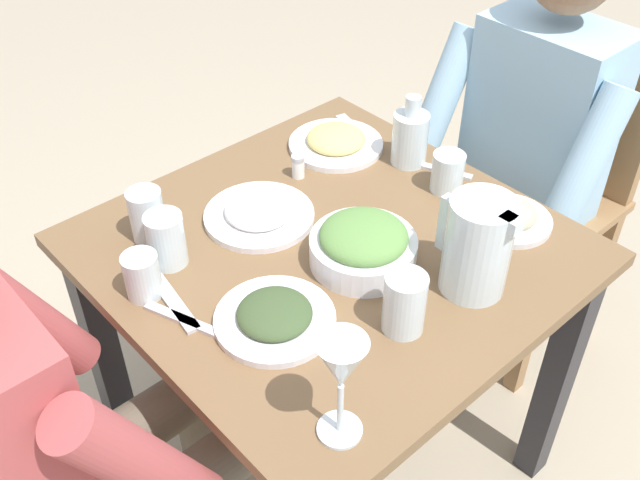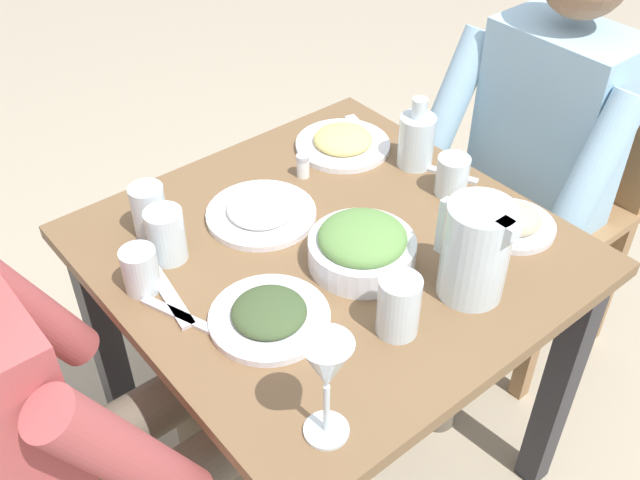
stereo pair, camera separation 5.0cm
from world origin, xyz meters
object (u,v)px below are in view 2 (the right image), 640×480
plate_fries (343,142)px  plate_beans (513,222)px  water_glass_near_right (452,176)px  chair_near (560,183)px  water_glass_far_left (149,211)px  diner_far (54,424)px  salad_bowl (362,246)px  dining_table (330,292)px  salt_shaker (303,166)px  water_glass_center (140,270)px  water_glass_far_right (399,306)px  water_pitcher (475,250)px  plate_yoghurt (261,211)px  plate_dolmas (269,315)px  diner_near (521,165)px  oil_carafe (416,143)px  wine_glass (327,370)px  water_glass_by_pitcher (166,235)px

plate_fries → plate_beans: bearing=-171.4°
water_glass_near_right → chair_near: bearing=-87.7°
water_glass_far_left → diner_far: bearing=127.5°
chair_near → salad_bowl: chair_near is taller
dining_table → water_glass_far_left: 0.40m
dining_table → diner_far: bearing=90.7°
water_glass_near_right → salt_shaker: water_glass_near_right is taller
salad_bowl → water_glass_center: 0.41m
plate_fries → water_glass_far_right: water_glass_far_right is taller
water_pitcher → water_glass_center: water_pitcher is taller
plate_yoghurt → plate_dolmas: plate_yoghurt is taller
diner_near → plate_dolmas: size_ratio=5.59×
oil_carafe → wine_glass: bearing=124.7°
oil_carafe → chair_near: bearing=-103.0°
plate_beans → water_glass_by_pitcher: bearing=57.8°
plate_dolmas → plate_beans: (-0.10, -0.53, 0.00)m
diner_near → diner_far: size_ratio=1.00×
water_glass_near_right → oil_carafe: 0.13m
water_pitcher → water_glass_by_pitcher: bearing=41.1°
plate_yoghurt → plate_beans: 0.51m
oil_carafe → water_glass_far_right: bearing=131.5°
plate_fries → water_pitcher: bearing=164.9°
diner_far → salt_shaker: size_ratio=22.08×
diner_near → water_glass_by_pitcher: 0.88m
oil_carafe → water_glass_center: bearing=87.7°
water_pitcher → water_glass_center: bearing=49.9°
water_glass_by_pitcher → oil_carafe: oil_carafe is taller
diner_far → water_pitcher: diner_far is taller
water_glass_by_pitcher → water_pitcher: bearing=-138.9°
water_glass_by_pitcher → water_glass_far_left: size_ratio=0.99×
plate_fries → plate_dolmas: bearing=126.3°
plate_beans → salt_shaker: bearing=26.9°
diner_near → oil_carafe: 0.31m
water_glass_near_right → water_glass_by_pitcher: 0.61m
water_glass_by_pitcher → water_glass_far_right: (-0.41, -0.20, 0.00)m
water_glass_far_right → salad_bowl: bearing=-22.5°
plate_beans → diner_near: bearing=-56.5°
water_glass_near_right → wine_glass: size_ratio=0.45×
plate_fries → water_glass_near_right: water_glass_near_right is taller
oil_carafe → water_glass_far_left: bearing=74.7°
plate_dolmas → water_glass_near_right: bearing=-83.5°
water_glass_center → wine_glass: bearing=-172.8°
water_pitcher → salt_shaker: (0.48, 0.01, -0.07)m
water_glass_far_left → salt_shaker: 0.36m
plate_dolmas → water_glass_center: (0.21, 0.13, 0.03)m
chair_near → plate_yoghurt: size_ratio=3.97×
water_glass_center → oil_carafe: (-0.03, -0.67, 0.01)m
water_glass_near_right → plate_fries: bearing=12.3°
plate_dolmas → water_glass_far_left: 0.35m
salad_bowl → plate_yoghurt: salad_bowl is taller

